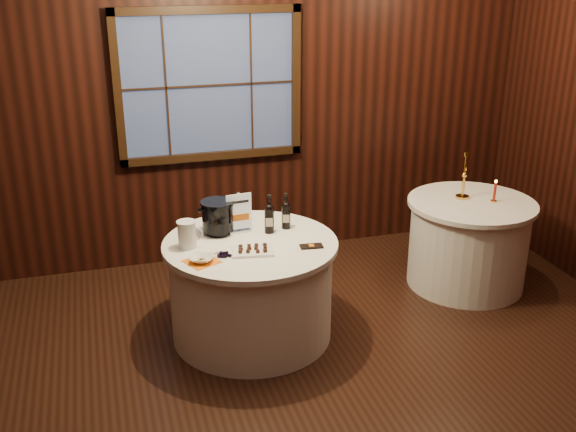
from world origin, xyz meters
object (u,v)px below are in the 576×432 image
object	(u,v)px
sign_stand	(239,219)
chocolate_plate	(253,250)
ice_bucket	(218,217)
chocolate_box	(311,246)
main_table	(251,289)
glass_pitcher	(187,234)
side_table	(468,243)
port_bottle_left	(269,216)
port_bottle_right	(286,213)
red_candle	(495,193)
cracker_bowl	(202,259)
brass_candlestick	(464,182)
grape_bunch	(224,254)

from	to	relation	value
sign_stand	chocolate_plate	bearing A→B (deg)	-94.10
ice_bucket	chocolate_box	bearing A→B (deg)	-36.65
main_table	glass_pitcher	size ratio (longest dim) A/B	6.44
main_table	side_table	world-z (taller)	same
port_bottle_left	glass_pitcher	size ratio (longest dim) A/B	1.50
port_bottle_right	red_candle	world-z (taller)	port_bottle_right
sign_stand	chocolate_plate	xyz separation A→B (m)	(0.01, -0.39, -0.09)
cracker_bowl	brass_candlestick	bearing A→B (deg)	15.16
sign_stand	port_bottle_right	distance (m)	0.36
ice_bucket	grape_bunch	world-z (taller)	ice_bucket
ice_bucket	red_candle	world-z (taller)	ice_bucket
side_table	grape_bunch	size ratio (longest dim) A/B	6.64
ice_bucket	red_candle	xyz separation A→B (m)	(2.36, 0.02, -0.06)
red_candle	glass_pitcher	bearing A→B (deg)	-175.41
port_bottle_left	port_bottle_right	world-z (taller)	port_bottle_left
red_candle	main_table	bearing A→B (deg)	-173.69
chocolate_box	glass_pitcher	distance (m)	0.89
brass_candlestick	glass_pitcher	bearing A→B (deg)	-171.28
chocolate_plate	brass_candlestick	bearing A→B (deg)	16.39
port_bottle_left	ice_bucket	bearing A→B (deg)	-178.83
red_candle	grape_bunch	bearing A→B (deg)	-169.81
chocolate_box	glass_pitcher	xyz separation A→B (m)	(-0.85, 0.25, 0.09)
cracker_bowl	port_bottle_left	bearing A→B (deg)	32.64
side_table	glass_pitcher	xyz separation A→B (m)	(-2.45, -0.27, 0.48)
ice_bucket	main_table	bearing A→B (deg)	-48.91
port_bottle_left	port_bottle_right	size ratio (longest dim) A/B	1.07
port_bottle_left	port_bottle_right	xyz separation A→B (m)	(0.14, 0.05, -0.01)
sign_stand	chocolate_plate	distance (m)	0.40
glass_pitcher	brass_candlestick	xyz separation A→B (m)	(2.41, 0.37, 0.05)
chocolate_plate	brass_candlestick	distance (m)	2.07
port_bottle_right	chocolate_plate	world-z (taller)	port_bottle_right
main_table	port_bottle_right	xyz separation A→B (m)	(0.32, 0.18, 0.50)
red_candle	port_bottle_left	bearing A→B (deg)	-176.79
glass_pitcher	cracker_bowl	size ratio (longest dim) A/B	1.22
port_bottle_left	chocolate_plate	bearing A→B (deg)	-107.72
side_table	red_candle	bearing A→B (deg)	-19.96
ice_bucket	red_candle	bearing A→B (deg)	0.44
port_bottle_right	chocolate_plate	bearing A→B (deg)	-117.92
main_table	chocolate_box	world-z (taller)	chocolate_box
port_bottle_right	chocolate_box	size ratio (longest dim) A/B	1.72
port_bottle_left	cracker_bowl	world-z (taller)	port_bottle_left
sign_stand	port_bottle_right	size ratio (longest dim) A/B	1.12
port_bottle_right	chocolate_plate	distance (m)	0.51
ice_bucket	chocolate_plate	distance (m)	0.46
sign_stand	port_bottle_right	xyz separation A→B (m)	(0.36, -0.03, 0.01)
chocolate_plate	port_bottle_right	bearing A→B (deg)	46.08
side_table	brass_candlestick	world-z (taller)	brass_candlestick
port_bottle_left	side_table	bearing A→B (deg)	20.70
grape_bunch	port_bottle_right	bearing A→B (deg)	33.50
port_bottle_left	ice_bucket	world-z (taller)	port_bottle_left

